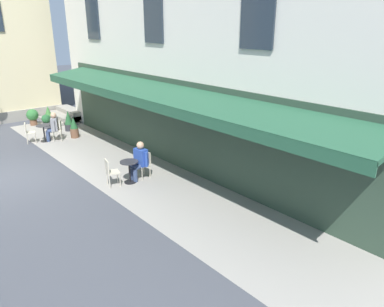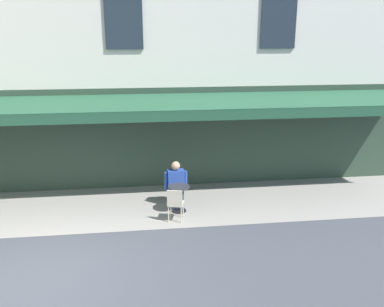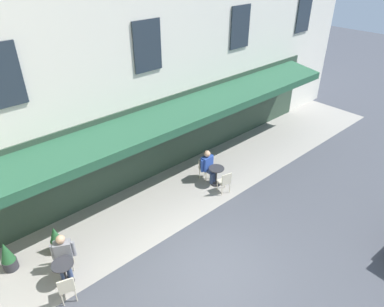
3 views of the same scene
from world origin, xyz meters
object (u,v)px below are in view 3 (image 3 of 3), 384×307
cafe_chair_cream_by_window (204,166)px  seated_companion_in_blue (208,165)px  cafe_table_near_entrance (216,174)px  seated_patron_in_grey (63,254)px  cafe_table_mid_terrace (64,270)px  potted_plant_by_steps (7,256)px  cafe_chair_cream_facing_street (65,252)px  cafe_chair_cream_under_awning (225,181)px  cafe_chair_cream_corner_right (67,287)px  potted_plant_under_sign (56,240)px

cafe_chair_cream_by_window → seated_companion_in_blue: (-0.02, 0.21, 0.16)m
cafe_table_near_entrance → seated_patron_in_grey: (6.24, 0.15, 0.21)m
cafe_table_near_entrance → cafe_table_mid_terrace: same height
seated_companion_in_blue → potted_plant_by_steps: 7.41m
cafe_chair_cream_facing_street → potted_plant_by_steps: potted_plant_by_steps is taller
cafe_chair_cream_under_awning → seated_companion_in_blue: (-0.12, -1.03, 0.16)m
cafe_table_mid_terrace → potted_plant_by_steps: (0.98, -1.56, -0.00)m
seated_companion_in_blue → cafe_chair_cream_corner_right: bearing=13.1°
cafe_chair_cream_facing_street → potted_plant_under_sign: 0.71m
cafe_chair_cream_by_window → potted_plant_under_sign: potted_plant_under_sign is taller
cafe_table_mid_terrace → cafe_chair_cream_facing_street: (-0.29, -0.56, 0.06)m
cafe_chair_cream_under_awning → seated_companion_in_blue: 1.05m
cafe_table_mid_terrace → cafe_chair_cream_under_awning: bearing=179.2°
cafe_chair_cream_under_awning → cafe_table_mid_terrace: 6.28m
cafe_table_near_entrance → seated_patron_in_grey: 6.24m
cafe_table_near_entrance → cafe_table_mid_terrace: bearing=4.6°
potted_plant_by_steps → potted_plant_under_sign: size_ratio=1.04×
cafe_table_near_entrance → cafe_table_mid_terrace: (6.43, 0.52, 0.00)m
cafe_table_mid_terrace → cafe_chair_cream_facing_street: size_ratio=0.82×
cafe_table_mid_terrace → seated_patron_in_grey: bearing=-117.6°
cafe_chair_cream_under_awning → cafe_chair_cream_by_window: (-0.10, -1.24, 0.00)m
cafe_chair_cream_facing_street → cafe_chair_cream_corner_right: bearing=67.3°
potted_plant_by_steps → cafe_table_near_entrance: bearing=172.0°
cafe_chair_cream_corner_right → potted_plant_under_sign: (-0.52, -1.87, -0.08)m
cafe_table_mid_terrace → cafe_chair_cream_corner_right: (0.19, 0.60, 0.06)m
cafe_chair_cream_corner_right → cafe_chair_cream_facing_street: size_ratio=1.00×
cafe_table_near_entrance → potted_plant_under_sign: size_ratio=0.78×
cafe_chair_cream_corner_right → cafe_table_mid_terrace: bearing=-107.8°
cafe_chair_cream_under_awning → cafe_chair_cream_corner_right: bearing=4.5°
cafe_chair_cream_under_awning → cafe_chair_cream_facing_street: size_ratio=1.00×
cafe_table_near_entrance → cafe_chair_cream_corner_right: cafe_chair_cream_corner_right is taller
cafe_chair_cream_by_window → cafe_chair_cream_facing_street: same height
seated_patron_in_grey → potted_plant_under_sign: 0.94m
cafe_chair_cream_under_awning → cafe_chair_cream_facing_street: (5.98, -0.65, 0.00)m
potted_plant_by_steps → cafe_chair_cream_corner_right: bearing=110.1°
cafe_chair_cream_by_window → cafe_table_mid_terrace: cafe_chair_cream_by_window is taller
cafe_chair_cream_facing_street → seated_patron_in_grey: (0.10, 0.19, 0.15)m
cafe_table_near_entrance → cafe_chair_cream_under_awning: 0.63m
cafe_table_mid_terrace → potted_plant_under_sign: 1.31m
cafe_chair_cream_corner_right → seated_patron_in_grey: bearing=-111.7°
cafe_chair_cream_facing_street → potted_plant_by_steps: size_ratio=0.91×
cafe_chair_cream_facing_street → seated_patron_in_grey: bearing=62.4°
cafe_chair_cream_facing_street → seated_patron_in_grey: 0.26m
cafe_chair_cream_corner_right → cafe_chair_cream_facing_street: same height
cafe_chair_cream_by_window → seated_patron_in_grey: (6.18, 0.78, 0.15)m
cafe_chair_cream_facing_street → potted_plant_under_sign: (-0.04, -0.71, -0.08)m
cafe_table_near_entrance → potted_plant_under_sign: bearing=-7.0°
potted_plant_under_sign → seated_patron_in_grey: bearing=81.4°
cafe_chair_cream_under_awning → cafe_chair_cream_corner_right: 6.49m
cafe_chair_cream_under_awning → seated_companion_in_blue: size_ratio=0.69×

